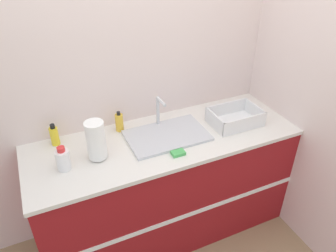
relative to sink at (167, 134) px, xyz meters
name	(u,v)px	position (x,y,z in m)	size (l,w,h in m)	color
wall_back	(145,73)	(-0.02, 0.35, 0.35)	(4.36, 0.06, 2.60)	silver
wall_right	(284,69)	(0.99, -0.02, 0.35)	(0.06, 2.67, 2.60)	silver
counter_cabinet	(165,186)	(-0.02, -0.02, -0.49)	(1.99, 0.69, 0.94)	maroon
sink	(167,134)	(0.00, 0.00, 0.00)	(0.58, 0.37, 0.25)	silver
paper_towel_roll	(96,140)	(-0.52, -0.04, 0.12)	(0.13, 0.13, 0.27)	#4C4C51
dish_rack	(235,119)	(0.55, -0.05, 0.02)	(0.38, 0.27, 0.12)	white
bottle_white_spray	(63,159)	(-0.74, -0.06, 0.06)	(0.09, 0.09, 0.17)	white
bottle_yellow	(54,136)	(-0.75, 0.23, 0.06)	(0.06, 0.06, 0.16)	yellow
soap_dispenser	(119,122)	(-0.29, 0.22, 0.05)	(0.06, 0.06, 0.16)	gold
sponge	(178,153)	(-0.02, -0.23, 0.00)	(0.09, 0.06, 0.02)	#4CB259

